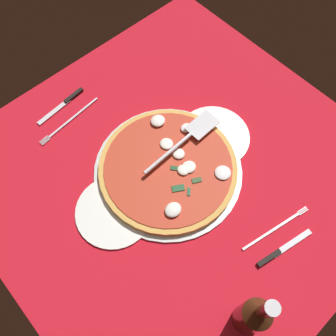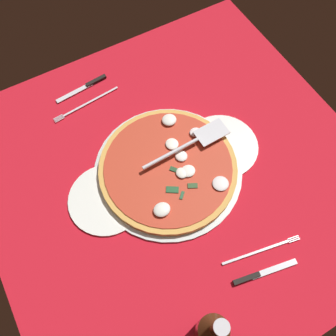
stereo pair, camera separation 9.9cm
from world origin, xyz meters
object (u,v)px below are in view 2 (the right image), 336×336
object	(u,v)px
pizza	(169,168)
beer_bottle	(212,331)
place_setting_far	(87,95)
dinner_plate_left	(107,199)
pizza_server	(190,143)
place_setting_near	(260,263)
dinner_plate_right	(222,146)

from	to	relation	value
pizza	beer_bottle	bearing A→B (deg)	-107.40
pizza	place_setting_far	distance (cm)	36.21
dinner_plate_left	beer_bottle	distance (cm)	42.03
pizza	place_setting_far	world-z (taller)	pizza
pizza	place_setting_far	size ratio (longest dim) A/B	1.63
pizza	pizza_server	size ratio (longest dim) A/B	1.43
dinner_plate_left	pizza	xyz separation A→B (cm)	(18.52, -0.63, 1.55)
place_setting_far	beer_bottle	bearing A→B (deg)	81.93
place_setting_near	place_setting_far	size ratio (longest dim) A/B	0.96
pizza_server	place_setting_far	bearing A→B (deg)	116.51
dinner_plate_right	pizza	distance (cm)	17.09
pizza_server	place_setting_far	xyz separation A→B (cm)	(-17.49, 32.56, -4.43)
pizza	pizza_server	world-z (taller)	pizza_server
pizza_server	place_setting_near	xyz separation A→B (cm)	(-1.32, -35.46, -4.42)
place_setting_far	pizza	bearing A→B (deg)	99.26
pizza_server	beer_bottle	size ratio (longest dim) A/B	1.06
dinner_plate_left	place_setting_near	world-z (taller)	place_setting_near
dinner_plate_right	pizza	size ratio (longest dim) A/B	0.55
place_setting_far	beer_bottle	size ratio (longest dim) A/B	0.94
dinner_plate_right	place_setting_near	bearing A→B (deg)	-107.32
dinner_plate_left	beer_bottle	bearing A→B (deg)	-81.63
dinner_plate_left	pizza_server	distance (cm)	27.16
pizza_server	pizza	bearing A→B (deg)	-165.44
pizza	pizza_server	distance (cm)	9.00
dinner_plate_left	dinner_plate_right	bearing A→B (deg)	-2.18
place_setting_far	beer_bottle	xyz separation A→B (cm)	(-3.29, -74.98, 9.03)
pizza	place_setting_far	xyz separation A→B (cm)	(-9.25, 34.97, -1.71)
dinner_plate_right	pizza	xyz separation A→B (cm)	(-17.01, 0.73, 1.55)
pizza	beer_bottle	world-z (taller)	beer_bottle
dinner_plate_right	place_setting_near	size ratio (longest dim) A/B	0.93
dinner_plate_left	place_setting_near	bearing A→B (deg)	-52.93
dinner_plate_left	dinner_plate_right	distance (cm)	35.55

